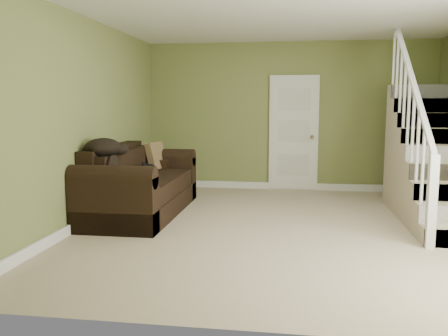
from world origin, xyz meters
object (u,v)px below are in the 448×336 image
(cat, at_px, (149,169))
(sofa, at_px, (138,188))
(side_table, at_px, (153,178))
(banana, at_px, (129,182))

(cat, bearing_deg, sofa, -102.34)
(cat, bearing_deg, side_table, 113.48)
(sofa, relative_size, cat, 5.52)
(sofa, bearing_deg, side_table, 96.31)
(sofa, distance_m, side_table, 1.07)
(side_table, relative_size, cat, 2.04)
(cat, relative_size, banana, 2.44)
(sofa, xyz_separation_m, banana, (0.08, -0.57, 0.18))
(side_table, height_order, cat, side_table)
(side_table, distance_m, banana, 1.66)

